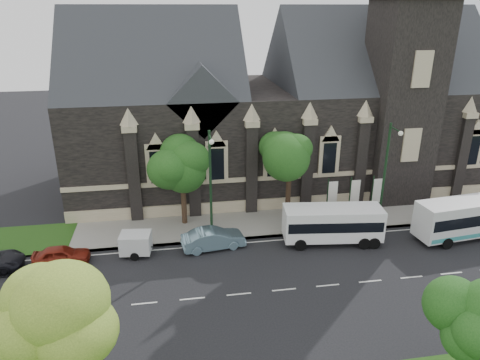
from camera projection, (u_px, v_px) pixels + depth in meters
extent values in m
plane|color=black|center=(284.00, 290.00, 28.99)|extent=(160.00, 160.00, 0.00)
cube|color=gray|center=(256.00, 223.00, 37.69)|extent=(80.00, 5.00, 0.15)
cube|color=black|center=(276.00, 134.00, 45.66)|extent=(40.00, 15.00, 10.00)
cube|color=#292B30|center=(155.00, 89.00, 42.05)|extent=(16.00, 15.00, 15.00)
cube|color=#292B30|center=(372.00, 83.00, 45.32)|extent=(20.00, 15.00, 15.00)
cube|color=#292B30|center=(200.00, 96.00, 38.51)|extent=(6.00, 6.00, 6.00)
cube|color=black|center=(400.00, 105.00, 40.17)|extent=(5.50, 5.50, 18.00)
cube|color=tan|center=(295.00, 176.00, 39.40)|extent=(40.00, 0.22, 0.40)
cube|color=tan|center=(294.00, 203.00, 40.35)|extent=(40.00, 0.25, 1.20)
cube|color=black|center=(274.00, 161.00, 38.39)|extent=(1.20, 0.12, 2.80)
sphere|color=olive|center=(41.00, 323.00, 16.66)|extent=(4.16, 4.16, 4.16)
sphere|color=olive|center=(64.00, 291.00, 17.21)|extent=(3.12, 3.12, 3.12)
sphere|color=#1C4A17|center=(474.00, 319.00, 19.52)|extent=(3.20, 3.20, 3.20)
sphere|color=#1C4A17|center=(480.00, 298.00, 19.94)|extent=(2.40, 2.40, 2.40)
cylinder|color=black|center=(288.00, 196.00, 38.36)|extent=(0.44, 0.44, 3.96)
sphere|color=#1C4A17|center=(290.00, 156.00, 37.01)|extent=(3.84, 3.84, 3.84)
sphere|color=#1C4A17|center=(296.00, 145.00, 37.52)|extent=(2.88, 2.88, 2.88)
cylinder|color=black|center=(184.00, 203.00, 37.02)|extent=(0.44, 0.44, 3.96)
sphere|color=#1C4A17|center=(182.00, 162.00, 35.70)|extent=(3.68, 3.68, 3.68)
sphere|color=#1C4A17|center=(190.00, 151.00, 36.19)|extent=(2.76, 2.76, 2.76)
cylinder|color=#16311A|center=(384.00, 177.00, 35.53)|extent=(0.20, 0.20, 9.00)
cylinder|color=#16311A|center=(396.00, 129.00, 33.26)|extent=(0.10, 1.60, 0.10)
sphere|color=silver|center=(401.00, 133.00, 32.56)|extent=(0.36, 0.36, 0.36)
cylinder|color=#16311A|center=(211.00, 188.00, 33.45)|extent=(0.20, 0.20, 9.00)
cylinder|color=#16311A|center=(210.00, 137.00, 31.18)|extent=(0.10, 1.60, 0.10)
sphere|color=silver|center=(212.00, 142.00, 30.48)|extent=(0.36, 0.36, 0.36)
cylinder|color=#16311A|center=(327.00, 201.00, 37.42)|extent=(0.10, 0.10, 4.00)
cube|color=white|center=(333.00, 194.00, 37.26)|extent=(0.80, 0.04, 2.20)
cylinder|color=#16311A|center=(349.00, 199.00, 37.71)|extent=(0.10, 0.10, 4.00)
cube|color=white|center=(355.00, 192.00, 37.56)|extent=(0.80, 0.04, 2.20)
cylinder|color=#16311A|center=(372.00, 198.00, 38.01)|extent=(0.10, 0.10, 4.00)
cube|color=white|center=(377.00, 191.00, 37.86)|extent=(0.80, 0.04, 2.20)
cube|color=teal|center=(479.00, 227.00, 35.64)|extent=(10.87, 3.51, 0.35)
cylinder|color=black|center=(447.00, 243.00, 33.74)|extent=(0.93, 0.38, 0.90)
cylinder|color=black|center=(427.00, 230.00, 35.82)|extent=(0.93, 0.38, 0.90)
cube|color=white|center=(333.00, 223.00, 34.30)|extent=(7.79, 3.24, 2.47)
cube|color=black|center=(333.00, 221.00, 34.25)|extent=(7.49, 3.25, 0.82)
cylinder|color=black|center=(300.00, 245.00, 33.54)|extent=(0.93, 0.38, 0.90)
cylinder|color=black|center=(295.00, 230.00, 35.75)|extent=(0.93, 0.38, 0.90)
cylinder|color=black|center=(364.00, 244.00, 33.74)|extent=(0.93, 0.38, 0.90)
cylinder|color=black|center=(355.00, 229.00, 35.95)|extent=(0.93, 0.38, 0.90)
cylinder|color=black|center=(374.00, 243.00, 33.77)|extent=(0.93, 0.38, 0.90)
cylinder|color=black|center=(365.00, 229.00, 35.98)|extent=(0.93, 0.38, 0.90)
cube|color=silver|center=(136.00, 243.00, 32.76)|extent=(2.40, 1.91, 1.44)
cylinder|color=black|center=(135.00, 257.00, 32.24)|extent=(0.64, 0.29, 0.62)
cylinder|color=black|center=(138.00, 245.00, 33.79)|extent=(0.64, 0.29, 0.62)
cylinder|color=black|center=(156.00, 247.00, 32.96)|extent=(1.33, 0.23, 0.08)
imported|color=#7498A8|center=(213.00, 239.00, 33.73)|extent=(5.02, 2.33, 1.59)
imported|color=maroon|center=(61.00, 255.00, 31.74)|extent=(4.04, 1.79, 1.35)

